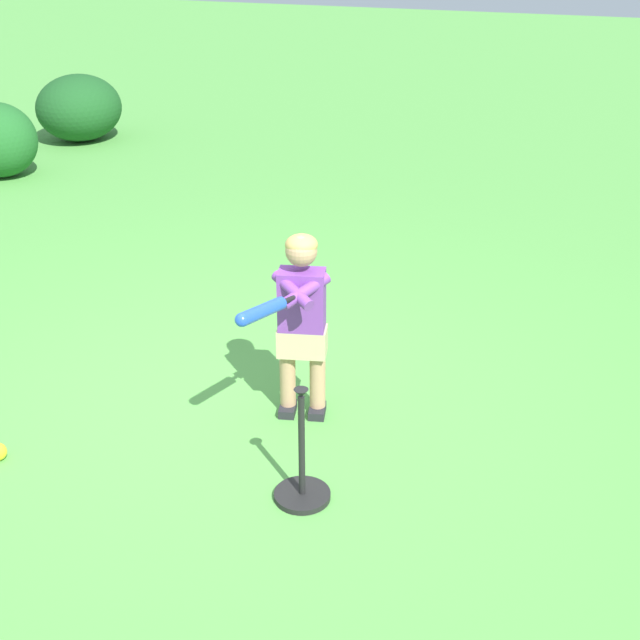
{
  "coord_description": "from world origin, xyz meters",
  "views": [
    {
      "loc": [
        1.9,
        -3.82,
        2.64
      ],
      "look_at": [
        0.45,
        0.38,
        0.45
      ],
      "focal_mm": 47.88,
      "sensor_mm": 36.0,
      "label": 1
    }
  ],
  "objects": [
    {
      "name": "shrub_left_background",
      "position": [
        -4.24,
        5.02,
        0.39
      ],
      "size": [
        0.98,
        1.08,
        0.78
      ],
      "primitive_type": "ellipsoid",
      "color": "#194C1E",
      "rests_on": "ground"
    },
    {
      "name": "batting_tee",
      "position": [
        0.71,
        -0.65,
        0.1
      ],
      "size": [
        0.28,
        0.28,
        0.62
      ],
      "color": "black",
      "rests_on": "ground"
    },
    {
      "name": "ground_plane",
      "position": [
        0.0,
        0.0,
        0.0
      ],
      "size": [
        40.0,
        40.0,
        0.0
      ],
      "primitive_type": "plane",
      "color": "#519942"
    },
    {
      "name": "child_batter",
      "position": [
        0.45,
        0.05,
        0.65
      ],
      "size": [
        0.32,
        0.77,
        1.08
      ],
      "color": "#232328",
      "rests_on": "ground"
    }
  ]
}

